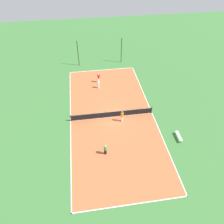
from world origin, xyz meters
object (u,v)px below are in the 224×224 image
(player_near_white, at_px, (98,84))
(tennis_ball_left_sideline, at_px, (122,200))
(tennis_net, at_px, (112,114))
(fence_post_back_left, at_px, (78,54))
(player_center_orange, at_px, (122,115))
(bench, at_px, (179,136))
(tennis_ball_far_baseline, at_px, (177,193))
(player_far_green, at_px, (105,149))
(tennis_ball_right_alley, at_px, (75,127))
(player_coach_red, at_px, (99,77))
(tennis_ball_near_net, at_px, (111,95))
(fence_post_back_right, at_px, (121,51))

(player_near_white, xyz_separation_m, tennis_ball_left_sideline, (0.35, -18.99, -0.75))
(tennis_net, bearing_deg, fence_post_back_left, 104.91)
(player_center_orange, distance_m, fence_post_back_left, 16.69)
(bench, relative_size, tennis_ball_far_baseline, 25.22)
(player_far_green, bearing_deg, player_center_orange, -85.46)
(tennis_ball_far_baseline, bearing_deg, tennis_ball_right_alley, 132.24)
(tennis_ball_far_baseline, xyz_separation_m, tennis_ball_right_alley, (-9.84, 10.83, 0.00))
(player_coach_red, bearing_deg, tennis_ball_right_alley, -113.77)
(tennis_net, distance_m, player_center_orange, 1.66)
(bench, height_order, player_far_green, player_far_green)
(player_center_orange, height_order, player_near_white, player_center_orange)
(tennis_ball_near_net, height_order, tennis_ball_right_alley, same)
(player_center_orange, bearing_deg, tennis_ball_left_sideline, 161.29)
(tennis_ball_left_sideline, relative_size, tennis_ball_right_alley, 1.00)
(player_near_white, xyz_separation_m, fence_post_back_right, (5.08, 7.71, 1.54))
(tennis_net, height_order, fence_post_back_right, fence_post_back_right)
(fence_post_back_right, bearing_deg, tennis_ball_left_sideline, -100.04)
(tennis_net, xyz_separation_m, tennis_ball_near_net, (0.54, 4.90, -0.49))
(player_coach_red, xyz_separation_m, tennis_ball_right_alley, (-4.15, -9.90, -0.91))
(tennis_ball_left_sideline, bearing_deg, player_far_green, 98.68)
(player_near_white, relative_size, fence_post_back_right, 0.30)
(player_near_white, xyz_separation_m, player_far_green, (-0.54, -13.17, 0.07))
(player_near_white, bearing_deg, player_center_orange, 52.03)
(player_center_orange, xyz_separation_m, tennis_ball_left_sideline, (-1.99, -10.88, -0.98))
(tennis_ball_near_net, bearing_deg, tennis_net, -96.24)
(tennis_net, bearing_deg, tennis_ball_right_alley, -166.68)
(bench, height_order, tennis_ball_near_net, bench)
(tennis_ball_left_sideline, bearing_deg, player_near_white, 91.06)
(tennis_net, bearing_deg, bench, -33.65)
(tennis_ball_right_alley, distance_m, fence_post_back_left, 16.19)
(player_near_white, distance_m, tennis_ball_left_sideline, 19.01)
(tennis_net, xyz_separation_m, player_far_green, (-1.68, -6.10, 0.32))
(tennis_ball_right_alley, height_order, fence_post_back_right, fence_post_back_right)
(tennis_ball_far_baseline, relative_size, fence_post_back_right, 0.01)
(bench, bearing_deg, tennis_ball_near_net, 35.36)
(fence_post_back_left, relative_size, fence_post_back_right, 1.00)
(tennis_net, xyz_separation_m, tennis_ball_right_alley, (-5.07, -1.20, -0.49))
(tennis_ball_near_net, distance_m, fence_post_back_right, 10.70)
(bench, bearing_deg, player_coach_red, 31.77)
(bench, distance_m, player_center_orange, 7.60)
(bench, relative_size, fence_post_back_right, 0.37)
(tennis_ball_far_baseline, height_order, fence_post_back_right, fence_post_back_right)
(player_near_white, distance_m, fence_post_back_right, 9.36)
(tennis_ball_left_sideline, bearing_deg, player_center_orange, 79.63)
(player_center_orange, xyz_separation_m, fence_post_back_right, (2.74, 15.82, 1.30))
(player_coach_red, bearing_deg, bench, -59.24)
(fence_post_back_left, bearing_deg, tennis_ball_left_sideline, -83.28)
(tennis_ball_far_baseline, height_order, tennis_ball_right_alley, same)
(player_coach_red, relative_size, tennis_ball_left_sideline, 24.43)
(player_coach_red, bearing_deg, tennis_ball_left_sideline, -90.66)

